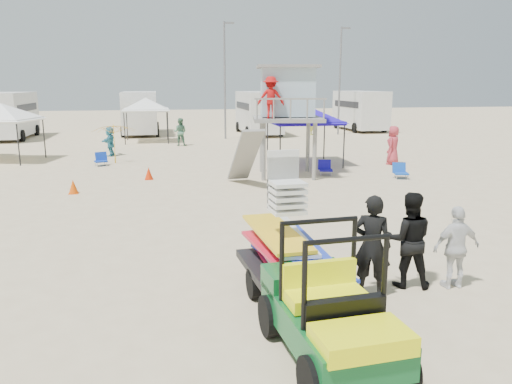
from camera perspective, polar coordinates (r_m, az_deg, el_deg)
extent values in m
plane|color=beige|center=(9.30, 0.56, -11.87)|extent=(140.00, 140.00, 0.00)
cube|color=#0D5324|center=(7.20, 8.36, -14.69)|extent=(1.41, 2.59, 0.44)
cube|color=#FCFF0D|center=(7.08, 8.43, -12.73)|extent=(1.19, 0.78, 0.24)
cylinder|color=black|center=(6.41, 6.17, -20.64)|extent=(0.32, 0.66, 0.64)
cube|color=black|center=(9.22, 3.58, -8.61)|extent=(1.58, 2.19, 0.13)
cylinder|color=black|center=(9.19, -0.17, -10.31)|extent=(0.26, 0.57, 0.55)
imported|color=black|center=(9.30, 13.11, -5.99)|extent=(0.82, 0.74, 1.88)
imported|color=black|center=(9.89, 17.04, -5.24)|extent=(1.07, 0.95, 1.84)
imported|color=silver|center=(10.14, 21.92, -5.90)|extent=(0.94, 0.41, 1.59)
cylinder|color=gray|center=(19.82, 1.42, 4.56)|extent=(0.17, 0.17, 2.32)
cube|color=gray|center=(20.92, 3.59, 8.34)|extent=(3.21, 3.21, 0.15)
cube|color=#9EB9CC|center=(21.15, 3.44, 11.33)|extent=(2.41, 2.18, 1.95)
imported|color=#B20F0F|center=(19.80, 2.20, 10.72)|extent=(1.05, 0.61, 1.63)
cylinder|color=black|center=(22.46, 2.89, 5.17)|extent=(0.06, 0.06, 2.10)
pyramid|color=#2210B0|center=(24.15, 5.57, 9.90)|extent=(3.23, 3.23, 0.80)
cube|color=#2210B0|center=(24.20, 5.53, 8.01)|extent=(3.23, 3.23, 0.18)
pyramid|color=white|center=(27.88, -27.16, 9.01)|extent=(3.49, 3.49, 0.80)
cube|color=white|center=(27.91, -27.00, 7.38)|extent=(3.49, 3.49, 0.18)
cylinder|color=black|center=(33.15, -14.79, 7.12)|extent=(0.06, 0.06, 2.19)
pyramid|color=white|center=(34.36, -12.52, 10.49)|extent=(2.90, 2.90, 0.80)
cube|color=white|center=(34.39, -12.45, 9.15)|extent=(2.90, 2.90, 0.18)
imported|color=gold|center=(25.39, -15.82, 5.34)|extent=(2.97, 2.98, 1.93)
cone|color=red|center=(20.76, -12.16, 2.09)|extent=(0.34, 0.34, 0.50)
cone|color=#E34D07|center=(18.80, -20.16, 0.58)|extent=(0.34, 0.34, 0.50)
cube|color=#0F34A9|center=(24.83, -17.31, 3.37)|extent=(0.68, 0.65, 0.06)
cube|color=#0F34A9|center=(25.04, -17.28, 3.90)|extent=(0.57, 0.34, 0.44)
cylinder|color=#B2B2B7|center=(24.68, -17.85, 3.00)|extent=(0.03, 0.03, 0.20)
cube|color=#160EA2|center=(21.46, 8.00, 2.49)|extent=(0.66, 0.63, 0.06)
cube|color=#160EA2|center=(21.65, 7.81, 3.12)|extent=(0.57, 0.32, 0.44)
cylinder|color=#B2B2B7|center=(21.22, 7.61, 2.06)|extent=(0.03, 0.03, 0.20)
cube|color=#1044AF|center=(21.31, 16.28, 2.05)|extent=(0.65, 0.62, 0.06)
cube|color=#1044AF|center=(21.48, 16.02, 2.69)|extent=(0.57, 0.31, 0.44)
cylinder|color=#B2B2B7|center=(21.05, 15.97, 1.62)|extent=(0.03, 0.03, 0.20)
cube|color=silver|center=(39.72, -26.38, 7.99)|extent=(2.50, 6.80, 3.00)
cube|color=black|center=(39.70, -26.44, 8.64)|extent=(2.54, 5.44, 0.50)
cube|color=silver|center=(39.89, -13.10, 8.94)|extent=(2.50, 6.50, 3.00)
cube|color=black|center=(39.87, -13.14, 9.59)|extent=(2.54, 5.20, 0.50)
cylinder|color=black|center=(37.97, -15.00, 6.65)|extent=(0.25, 0.80, 0.80)
cube|color=silver|center=(39.14, 0.28, 9.20)|extent=(2.50, 7.00, 3.00)
cube|color=black|center=(39.12, 0.28, 9.86)|extent=(2.54, 5.60, 0.50)
cylinder|color=black|center=(36.81, -0.95, 6.90)|extent=(0.25, 0.80, 0.80)
cube|color=silver|center=(43.23, 11.80, 9.23)|extent=(2.50, 6.60, 3.00)
cube|color=black|center=(43.21, 11.83, 9.82)|extent=(2.54, 5.28, 0.50)
cylinder|color=black|center=(40.90, 11.24, 7.20)|extent=(0.25, 0.80, 0.80)
cylinder|color=slate|center=(35.63, -3.59, 12.50)|extent=(0.14, 0.14, 8.00)
cylinder|color=slate|center=(39.29, 9.54, 12.33)|extent=(0.14, 0.14, 8.00)
imported|color=#4D8163|center=(31.97, -8.66, 6.81)|extent=(1.00, 0.87, 1.74)
imported|color=#BABF47|center=(38.74, 6.37, 7.81)|extent=(0.69, 0.77, 1.77)
imported|color=#B83440|center=(24.98, 15.41, 5.17)|extent=(1.06, 1.06, 1.86)
imported|color=teal|center=(28.20, -16.34, 5.58)|extent=(0.79, 1.53, 1.58)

